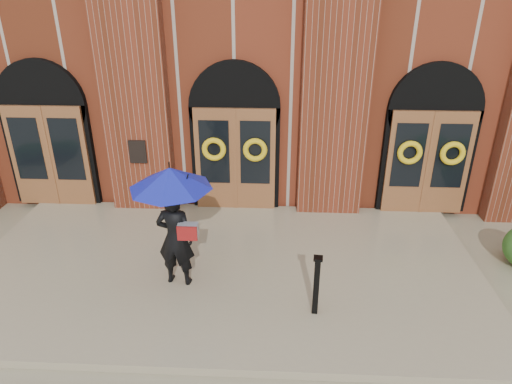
{
  "coord_description": "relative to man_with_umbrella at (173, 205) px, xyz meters",
  "views": [
    {
      "loc": [
        1.01,
        -7.37,
        5.29
      ],
      "look_at": [
        0.58,
        1.0,
        1.37
      ],
      "focal_mm": 32.0,
      "sensor_mm": 36.0,
      "label": 1
    }
  ],
  "objects": [
    {
      "name": "ground",
      "position": [
        0.79,
        0.41,
        -1.76
      ],
      "size": [
        90.0,
        90.0,
        0.0
      ],
      "primitive_type": "plane",
      "color": "gray",
      "rests_on": "ground"
    },
    {
      "name": "landing",
      "position": [
        0.79,
        0.56,
        -1.68
      ],
      "size": [
        10.0,
        5.3,
        0.15
      ],
      "primitive_type": "cube",
      "color": "gray",
      "rests_on": "ground"
    },
    {
      "name": "church_building",
      "position": [
        0.79,
        9.2,
        1.74
      ],
      "size": [
        16.2,
        12.53,
        7.0
      ],
      "color": "maroon",
      "rests_on": "ground"
    },
    {
      "name": "man_with_umbrella",
      "position": [
        0.0,
        0.0,
        0.0
      ],
      "size": [
        1.6,
        1.6,
        2.3
      ],
      "rotation": [
        0.0,
        0.0,
        3.02
      ],
      "color": "black",
      "rests_on": "landing"
    },
    {
      "name": "metal_post",
      "position": [
        2.48,
        -0.76,
        -1.03
      ],
      "size": [
        0.17,
        0.17,
        1.11
      ],
      "rotation": [
        0.0,
        0.0,
        -0.12
      ],
      "color": "black",
      "rests_on": "landing"
    }
  ]
}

